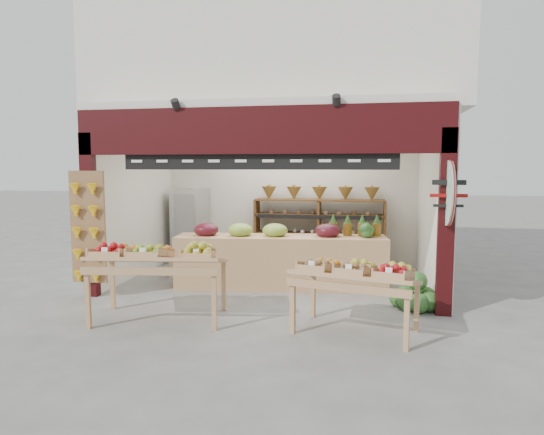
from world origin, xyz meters
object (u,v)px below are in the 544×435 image
(mid_counter, at_px, (280,259))
(cardboard_stack, at_px, (196,263))
(refrigerator, at_px, (190,226))
(display_table_left, at_px, (151,257))
(back_shelving, at_px, (319,217))
(display_table_right, at_px, (356,273))
(watermelon_pile, at_px, (415,297))

(mid_counter, bearing_deg, cardboard_stack, 163.77)
(refrigerator, bearing_deg, display_table_left, -63.51)
(back_shelving, xyz_separation_m, refrigerator, (-2.83, -0.02, -0.26))
(refrigerator, relative_size, display_table_left, 0.86)
(cardboard_stack, height_order, display_table_right, display_table_right)
(mid_counter, distance_m, display_table_left, 2.54)
(refrigerator, xyz_separation_m, display_table_right, (3.66, -3.91, -0.04))
(display_table_left, bearing_deg, back_shelving, 63.08)
(refrigerator, height_order, display_table_right, refrigerator)
(back_shelving, bearing_deg, mid_counter, -105.59)
(refrigerator, relative_size, mid_counter, 0.44)
(cardboard_stack, xyz_separation_m, display_table_right, (3.07, -2.61, 0.51))
(display_table_left, distance_m, watermelon_pile, 3.90)
(back_shelving, bearing_deg, cardboard_stack, -149.40)
(mid_counter, distance_m, display_table_right, 2.52)
(display_table_left, bearing_deg, display_table_right, -1.22)
(refrigerator, bearing_deg, back_shelving, 14.36)
(display_table_left, relative_size, display_table_right, 1.12)
(cardboard_stack, bearing_deg, mid_counter, -16.23)
(watermelon_pile, bearing_deg, cardboard_stack, 160.51)
(display_table_left, height_order, watermelon_pile, display_table_left)
(cardboard_stack, height_order, display_table_left, display_table_left)
(refrigerator, relative_size, watermelon_pile, 2.29)
(watermelon_pile, bearing_deg, back_shelving, 121.94)
(back_shelving, xyz_separation_m, cardboard_stack, (-2.23, -1.32, -0.81))
(cardboard_stack, distance_m, display_table_left, 2.64)
(display_table_right, height_order, watermelon_pile, display_table_right)
(back_shelving, relative_size, display_table_right, 1.60)
(cardboard_stack, height_order, watermelon_pile, cardboard_stack)
(back_shelving, distance_m, refrigerator, 2.84)
(mid_counter, distance_m, watermelon_pile, 2.39)
(back_shelving, height_order, cardboard_stack, back_shelving)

